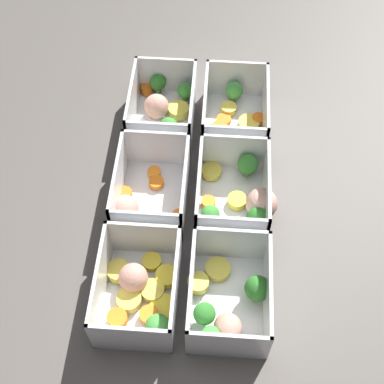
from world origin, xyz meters
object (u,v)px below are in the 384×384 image
Objects in this scene: container_near_left at (228,300)px; container_near_right at (234,115)px; container_far_right at (163,107)px; container_far_left at (140,291)px; container_far_center at (146,194)px; container_near_center at (241,196)px.

container_near_left is 0.95× the size of container_near_right.
container_far_left is at bearing -179.62° from container_far_right.
container_near_right and container_far_left have the same top height.
container_far_center is at bearing 3.94° from container_far_left.
container_far_center is (0.17, 0.14, -0.00)m from container_near_left.
container_near_center and container_far_right have the same top height.
container_far_right is (0.18, 0.14, -0.00)m from container_near_center.
container_near_left and container_far_right have the same top height.
container_near_center and container_far_left have the same top height.
container_near_right is 0.99× the size of container_far_center.
container_near_right is 1.06× the size of container_far_left.
container_far_left is 0.35m from container_far_right.
container_near_center is 0.15m from container_far_center.
container_near_left and container_far_left have the same top height.
container_near_left is 1.00× the size of container_near_center.
container_far_center is 0.19m from container_far_right.
container_near_right is (0.35, -0.00, -0.00)m from container_near_left.
container_near_left is at bearing -93.21° from container_far_left.
container_near_right is 1.03× the size of container_far_right.
container_near_left is 0.93× the size of container_far_center.
container_near_left is 0.18m from container_near_center.
container_near_left and container_near_right have the same top height.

